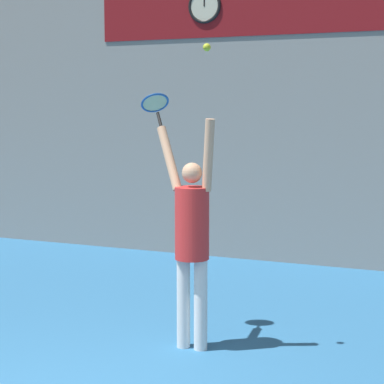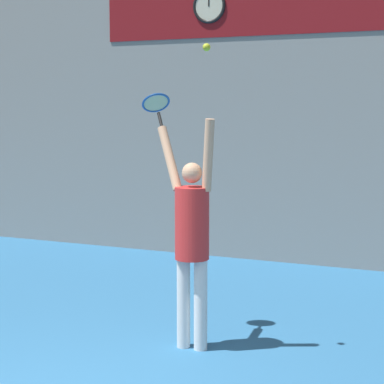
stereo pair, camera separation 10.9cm
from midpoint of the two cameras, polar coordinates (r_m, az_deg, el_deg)
The scene contains 6 objects.
back_wall at distance 10.52m, azimuth 6.92°, elevation 7.75°, with size 18.00×0.10×5.00m.
sponsor_banner at distance 10.57m, azimuth 6.94°, elevation 15.27°, with size 5.87×0.02×0.95m.
scoreboard_clock at distance 10.94m, azimuth 0.73°, elevation 15.04°, with size 0.53×0.05×0.53m.
tennis_player at distance 6.68m, azimuth -0.49°, elevation -3.47°, with size 0.75×0.45×2.24m.
tennis_racket at distance 7.14m, azimuth -3.47°, elevation 7.20°, with size 0.38×0.37×0.36m.
tennis_ball at distance 6.45m, azimuth 0.73°, elevation 11.79°, with size 0.07×0.07×0.07m.
Camera 1 is at (2.83, -3.76, 2.34)m, focal length 65.00 mm.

